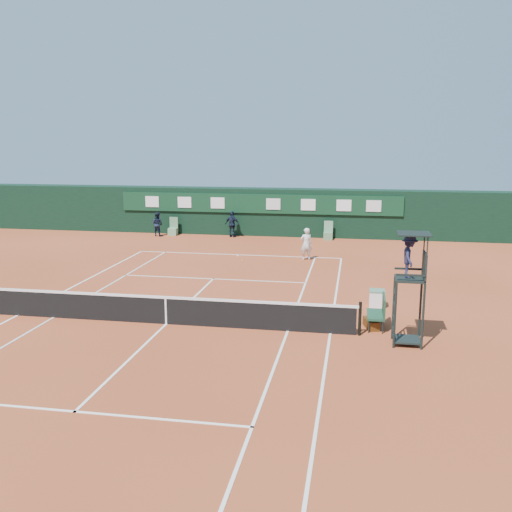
{
  "coord_description": "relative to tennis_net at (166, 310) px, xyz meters",
  "views": [
    {
      "loc": [
        6.18,
        -17.52,
        6.11
      ],
      "look_at": [
        2.0,
        6.0,
        1.2
      ],
      "focal_mm": 40.0,
      "sensor_mm": 36.0,
      "label": 1
    }
  ],
  "objects": [
    {
      "name": "ground",
      "position": [
        0.0,
        0.0,
        -0.51
      ],
      "size": [
        90.0,
        90.0,
        0.0
      ],
      "primitive_type": "plane",
      "color": "#AD4C29",
      "rests_on": "ground"
    },
    {
      "name": "umpire_chair",
      "position": [
        7.79,
        -0.55,
        1.95
      ],
      "size": [
        0.96,
        0.95,
        3.42
      ],
      "color": "black",
      "rests_on": "ground"
    },
    {
      "name": "player_bench",
      "position": [
        7.02,
        0.84,
        0.09
      ],
      "size": [
        0.56,
        1.2,
        1.1
      ],
      "color": "#1A412C",
      "rests_on": "ground"
    },
    {
      "name": "tennis_net",
      "position": [
        0.0,
        0.0,
        0.0
      ],
      "size": [
        12.9,
        0.1,
        1.1
      ],
      "color": "black",
      "rests_on": "ground"
    },
    {
      "name": "tennis_bag",
      "position": [
        6.78,
        0.79,
        -0.36
      ],
      "size": [
        0.55,
        0.87,
        0.3
      ],
      "primitive_type": "cube",
      "rotation": [
        0.0,
        0.0,
        0.27
      ],
      "color": "black",
      "rests_on": "ground"
    },
    {
      "name": "linesman_chair_right",
      "position": [
        4.5,
        17.48,
        -0.19
      ],
      "size": [
        0.55,
        0.5,
        1.15
      ],
      "color": "#558359",
      "rests_on": "ground"
    },
    {
      "name": "linesman_chair_left",
      "position": [
        -5.5,
        17.48,
        -0.19
      ],
      "size": [
        0.55,
        0.5,
        1.15
      ],
      "color": "#64996B",
      "rests_on": "ground"
    },
    {
      "name": "court_lines",
      "position": [
        0.0,
        0.0,
        -0.5
      ],
      "size": [
        11.05,
        23.85,
        0.01
      ],
      "color": "silver",
      "rests_on": "ground"
    },
    {
      "name": "player",
      "position": [
        3.69,
        11.23,
        0.33
      ],
      "size": [
        0.7,
        0.57,
        1.67
      ],
      "primitive_type": "imported",
      "rotation": [
        0.0,
        0.0,
        3.47
      ],
      "color": "silver",
      "rests_on": "ground"
    },
    {
      "name": "back_wall",
      "position": [
        0.0,
        18.74,
        1.0
      ],
      "size": [
        40.0,
        1.65,
        3.0
      ],
      "color": "black",
      "rests_on": "ground"
    },
    {
      "name": "cooler",
      "position": [
        7.03,
        3.29,
        -0.18
      ],
      "size": [
        0.57,
        0.57,
        0.65
      ],
      "color": "white",
      "rests_on": "ground"
    },
    {
      "name": "tennis_ball",
      "position": [
        0.53,
        10.33,
        -0.48
      ],
      "size": [
        0.07,
        0.07,
        0.07
      ],
      "primitive_type": "sphere",
      "color": "gold",
      "rests_on": "ground"
    },
    {
      "name": "ball_kid_right",
      "position": [
        -1.53,
        17.35,
        0.32
      ],
      "size": [
        1.03,
        0.62,
        1.65
      ],
      "primitive_type": "imported",
      "rotation": [
        0.0,
        0.0,
        2.91
      ],
      "color": "black",
      "rests_on": "ground"
    },
    {
      "name": "ball_kid_left",
      "position": [
        -6.36,
        16.97,
        0.26
      ],
      "size": [
        0.88,
        0.76,
        1.53
      ],
      "primitive_type": "imported",
      "rotation": [
        0.0,
        0.0,
        2.86
      ],
      "color": "black",
      "rests_on": "ground"
    }
  ]
}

